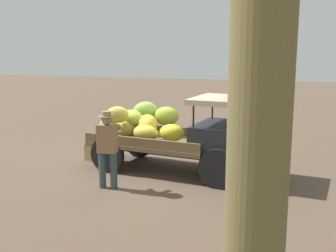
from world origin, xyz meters
name	(u,v)px	position (x,y,z in m)	size (l,w,h in m)	color
ground_plane	(159,166)	(0.00, 0.00, 0.00)	(60.00, 60.00, 0.00)	brown
truck	(178,134)	(0.60, -0.30, 0.94)	(4.58, 2.14, 1.88)	black
farmer	(107,145)	(-0.48, -1.94, 0.95)	(0.52, 0.48, 1.68)	#33484A
wooden_crate	(98,153)	(-1.76, -0.01, 0.22)	(0.60, 0.40, 0.43)	olive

